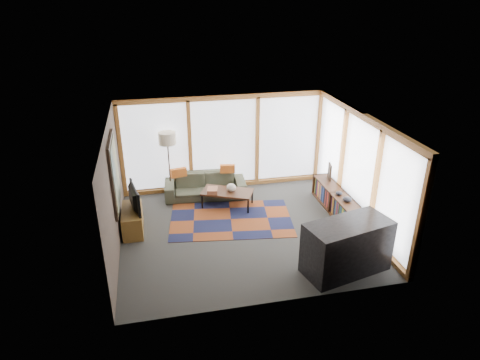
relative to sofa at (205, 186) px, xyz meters
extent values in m
plane|color=#2C2C2A|center=(0.61, -1.95, -0.31)|extent=(5.50, 5.50, 0.00)
cube|color=#443630|center=(-2.14, -1.95, 0.99)|extent=(0.04, 5.00, 2.60)
cube|color=#443630|center=(0.61, -4.45, 0.99)|extent=(5.50, 0.04, 2.60)
cube|color=silver|center=(0.61, -1.95, 2.29)|extent=(5.50, 5.00, 0.04)
cube|color=white|center=(0.61, 0.52, 0.99)|extent=(5.30, 0.02, 2.35)
cube|color=white|center=(3.33, -1.95, 0.99)|extent=(0.02, 4.80, 2.35)
cube|color=black|center=(-2.11, -1.65, 1.24)|extent=(0.05, 1.35, 1.55)
cube|color=#BD8D26|center=(-2.08, -1.65, 1.24)|extent=(0.02, 1.20, 1.40)
cube|color=brown|center=(0.42, -1.39, -0.30)|extent=(3.10, 2.22, 0.01)
imported|color=#34372A|center=(0.00, 0.00, 0.00)|extent=(2.18, 1.00, 0.62)
cube|color=#C45E20|center=(-0.68, 0.03, 0.42)|extent=(0.43, 0.21, 0.23)
cube|color=#C45E20|center=(0.61, 0.04, 0.42)|extent=(0.41, 0.19, 0.22)
cube|color=#94563A|center=(0.09, -0.66, 0.16)|extent=(0.31, 0.36, 0.11)
ellipsoid|color=beige|center=(0.57, -0.70, 0.21)|extent=(0.26, 0.26, 0.21)
ellipsoid|color=black|center=(3.04, -2.08, 0.31)|extent=(0.25, 0.25, 0.11)
ellipsoid|color=black|center=(3.00, -1.72, 0.29)|extent=(0.18, 0.18, 0.08)
cube|color=black|center=(3.13, -0.81, 0.46)|extent=(0.11, 0.32, 0.42)
cube|color=brown|center=(-1.86, -1.40, -0.04)|extent=(0.44, 1.06, 0.53)
imported|color=black|center=(-1.85, -1.38, 0.50)|extent=(0.31, 0.98, 0.56)
cube|color=black|center=(2.23, -3.82, 0.22)|extent=(1.81, 1.15, 1.06)
camera|label=1|loc=(-1.26, -10.21, 4.80)|focal=32.00mm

